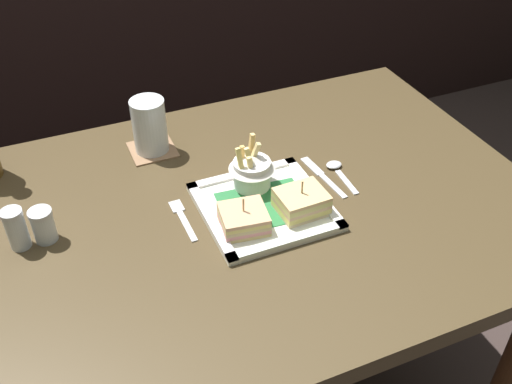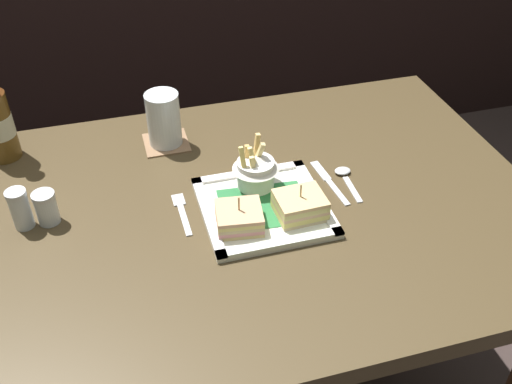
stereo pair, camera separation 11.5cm
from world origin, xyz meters
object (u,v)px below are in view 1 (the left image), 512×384
(dining_table, at_px, (249,252))
(knife, at_px, (322,175))
(square_plate, at_px, (264,207))
(fork, at_px, (182,217))
(salt_shaker, at_px, (17,231))
(pepper_shaker, at_px, (44,227))
(water_glass, at_px, (150,128))
(fries_cup, at_px, (252,169))
(spoon, at_px, (337,169))
(sandwich_half_left, at_px, (244,219))
(sandwich_half_right, at_px, (301,202))

(dining_table, bearing_deg, knife, 9.77)
(square_plate, height_order, fork, square_plate)
(fork, bearing_deg, salt_shaker, 172.01)
(pepper_shaker, bearing_deg, water_glass, 38.85)
(fries_cup, bearing_deg, fork, -169.47)
(dining_table, distance_m, knife, 0.23)
(fries_cup, relative_size, fork, 0.85)
(square_plate, distance_m, knife, 0.17)
(water_glass, xyz_separation_m, fork, (-0.01, -0.25, -0.06))
(pepper_shaker, bearing_deg, knife, -2.67)
(spoon, bearing_deg, water_glass, 146.04)
(water_glass, bearing_deg, pepper_shaker, -141.15)
(sandwich_half_left, bearing_deg, spoon, 21.09)
(water_glass, bearing_deg, fork, -92.02)
(fork, xyz_separation_m, salt_shaker, (-0.30, 0.04, 0.04))
(fries_cup, distance_m, fork, 0.17)
(dining_table, xyz_separation_m, spoon, (0.22, 0.03, 0.13))
(square_plate, bearing_deg, pepper_shaker, 168.82)
(water_glass, relative_size, knife, 0.77)
(sandwich_half_left, xyz_separation_m, pepper_shaker, (-0.35, 0.12, 0.00))
(knife, xyz_separation_m, salt_shaker, (-0.61, 0.03, 0.04))
(sandwich_half_left, height_order, fork, sandwich_half_left)
(sandwich_half_right, bearing_deg, water_glass, 122.10)
(fork, relative_size, pepper_shaker, 1.90)
(square_plate, height_order, pepper_shaker, pepper_shaker)
(knife, bearing_deg, fries_cup, 174.73)
(pepper_shaker, bearing_deg, salt_shaker, 180.00)
(spoon, bearing_deg, sandwich_half_right, -144.05)
(knife, height_order, spoon, spoon)
(salt_shaker, distance_m, pepper_shaker, 0.05)
(salt_shaker, bearing_deg, fork, -7.99)
(square_plate, height_order, knife, square_plate)
(knife, xyz_separation_m, pepper_shaker, (-0.57, 0.03, 0.03))
(fork, distance_m, knife, 0.32)
(water_glass, relative_size, spoon, 1.05)
(dining_table, distance_m, sandwich_half_left, 0.18)
(square_plate, height_order, sandwich_half_left, sandwich_half_left)
(spoon, relative_size, pepper_shaker, 1.73)
(pepper_shaker, bearing_deg, sandwich_half_right, -14.66)
(fries_cup, height_order, water_glass, water_glass)
(sandwich_half_right, height_order, salt_shaker, salt_shaker)
(sandwich_half_left, distance_m, pepper_shaker, 0.37)
(sandwich_half_right, bearing_deg, pepper_shaker, 165.34)
(square_plate, xyz_separation_m, sandwich_half_left, (-0.06, -0.04, 0.02))
(salt_shaker, bearing_deg, sandwich_half_right, -13.41)
(pepper_shaker, bearing_deg, square_plate, -11.18)
(pepper_shaker, bearing_deg, fork, -9.42)
(square_plate, distance_m, fries_cup, 0.08)
(sandwich_half_right, xyz_separation_m, pepper_shaker, (-0.47, 0.12, -0.00))
(sandwich_half_right, xyz_separation_m, knife, (0.10, 0.10, -0.03))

